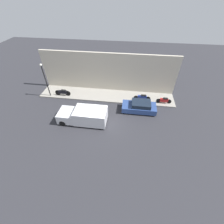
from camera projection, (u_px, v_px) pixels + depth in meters
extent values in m
plane|color=#2D2D33|center=(99.00, 123.00, 15.90)|extent=(60.00, 60.00, 0.00)
cube|color=gray|center=(106.00, 96.00, 19.67)|extent=(2.81, 17.22, 0.15)
cube|color=beige|center=(108.00, 73.00, 19.22)|extent=(0.30, 17.22, 5.09)
cube|color=#2D4784|center=(139.00, 107.00, 17.13)|extent=(1.77, 3.83, 0.63)
cube|color=#192333|center=(141.00, 104.00, 16.75)|extent=(1.55, 2.11, 0.47)
cylinder|color=black|center=(126.00, 112.00, 16.81)|extent=(0.20, 0.62, 0.62)
cylinder|color=black|center=(126.00, 104.00, 17.96)|extent=(0.20, 0.62, 0.62)
cylinder|color=black|center=(152.00, 114.00, 16.52)|extent=(0.20, 0.62, 0.62)
cylinder|color=black|center=(151.00, 106.00, 17.67)|extent=(0.20, 0.62, 0.62)
cube|color=silver|center=(91.00, 116.00, 15.43)|extent=(2.06, 3.27, 1.45)
cube|color=silver|center=(68.00, 115.00, 15.82)|extent=(1.95, 1.76, 1.02)
cube|color=#192333|center=(65.00, 113.00, 15.67)|extent=(1.75, 0.97, 0.41)
cylinder|color=black|center=(63.00, 123.00, 15.41)|extent=(0.22, 0.66, 0.66)
cylinder|color=black|center=(69.00, 112.00, 16.76)|extent=(0.22, 0.66, 0.66)
cylinder|color=black|center=(99.00, 127.00, 15.03)|extent=(0.22, 0.66, 0.66)
cylinder|color=black|center=(103.00, 115.00, 16.38)|extent=(0.22, 0.66, 0.66)
cube|color=navy|center=(142.00, 97.00, 18.49)|extent=(0.30, 1.10, 0.41)
cube|color=black|center=(144.00, 95.00, 18.30)|extent=(0.27, 0.60, 0.12)
cylinder|color=black|center=(136.00, 98.00, 18.67)|extent=(0.10, 0.56, 0.56)
cylinder|color=black|center=(148.00, 99.00, 18.52)|extent=(0.10, 0.56, 0.56)
cube|color=black|center=(63.00, 92.00, 19.29)|extent=(0.30, 1.08, 0.39)
cube|color=black|center=(63.00, 90.00, 19.11)|extent=(0.27, 0.59, 0.12)
cylinder|color=black|center=(58.00, 93.00, 19.45)|extent=(0.10, 0.68, 0.68)
cylinder|color=black|center=(68.00, 93.00, 19.31)|extent=(0.10, 0.68, 0.68)
cube|color=#B21E1E|center=(164.00, 100.00, 18.07)|extent=(0.30, 0.96, 0.38)
cube|color=black|center=(166.00, 99.00, 17.89)|extent=(0.27, 0.52, 0.12)
cylinder|color=black|center=(158.00, 101.00, 18.23)|extent=(0.10, 0.53, 0.53)
cylinder|color=black|center=(169.00, 102.00, 18.10)|extent=(0.10, 0.53, 0.53)
cylinder|color=black|center=(46.00, 82.00, 18.25)|extent=(0.12, 0.12, 4.05)
sphere|color=silver|center=(41.00, 65.00, 16.88)|extent=(0.28, 0.28, 0.28)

